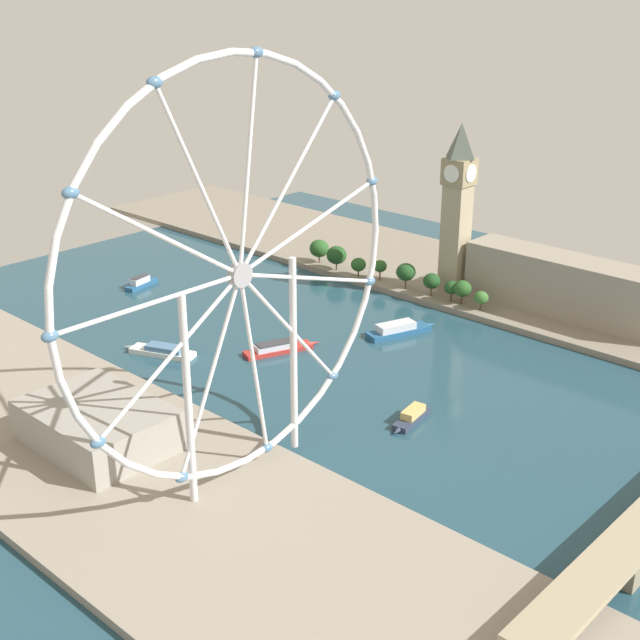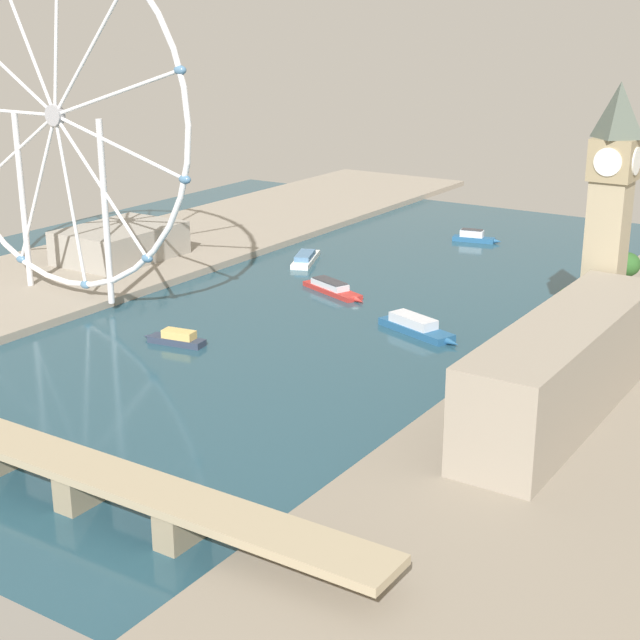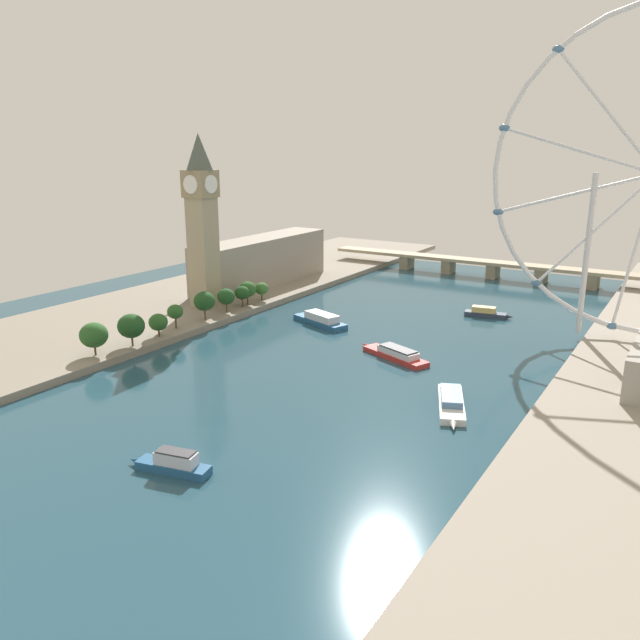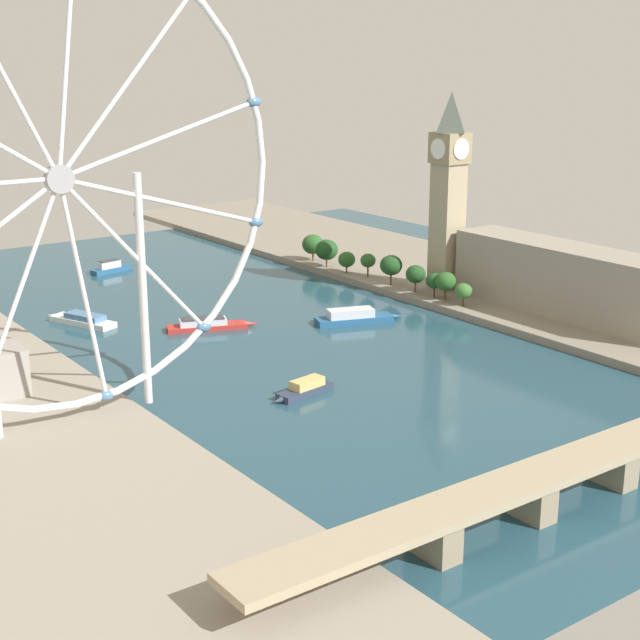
# 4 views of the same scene
# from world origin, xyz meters

# --- Properties ---
(ground_plane) EXTENTS (409.11, 409.11, 0.00)m
(ground_plane) POSITION_xyz_m (0.00, 0.00, 0.00)
(ground_plane) COLOR #234756
(riverbank_left) EXTENTS (90.00, 520.00, 3.00)m
(riverbank_left) POSITION_xyz_m (-119.56, 0.00, 1.50)
(riverbank_left) COLOR gray
(riverbank_left) RESTS_ON ground_plane
(clock_tower) EXTENTS (14.05, 14.05, 84.32)m
(clock_tower) POSITION_xyz_m (-96.91, 8.11, 46.95)
(clock_tower) COLOR tan
(clock_tower) RESTS_ON riverbank_left
(parliament_block) EXTENTS (22.00, 102.69, 27.24)m
(parliament_block) POSITION_xyz_m (-106.05, 67.45, 16.62)
(parliament_block) COLOR gray
(parliament_block) RESTS_ON riverbank_left
(tree_row_embankment) EXTENTS (14.16, 115.60, 13.42)m
(tree_row_embankment) POSITION_xyz_m (-81.46, -25.26, 10.94)
(tree_row_embankment) COLOR #513823
(tree_row_embankment) RESTS_ON riverbank_left
(ferris_wheel) EXTENTS (130.74, 3.20, 132.75)m
(ferris_wheel) POSITION_xyz_m (93.52, 59.02, 70.35)
(ferris_wheel) COLOR silver
(ferris_wheel) RESTS_ON riverbank_right
(river_bridge) EXTENTS (221.11, 13.26, 10.62)m
(river_bridge) POSITION_xyz_m (-0.00, 170.49, 7.79)
(river_bridge) COLOR tan
(river_bridge) RESTS_ON ground_plane
(tour_boat_0) EXTENTS (23.86, 9.33, 6.08)m
(tour_boat_0) POSITION_xyz_m (3.92, -118.98, 2.38)
(tour_boat_0) COLOR #235684
(tour_boat_0) RESTS_ON ground_plane
(tour_boat_1) EXTENTS (35.73, 18.16, 5.77)m
(tour_boat_1) POSITION_xyz_m (-36.86, 20.04, 2.35)
(tour_boat_1) COLOR #235684
(tour_boat_1) RESTS_ON ground_plane
(tour_boat_2) EXTENTS (18.42, 33.48, 4.50)m
(tour_boat_2) POSITION_xyz_m (50.70, -41.19, 1.83)
(tour_boat_2) COLOR white
(tour_boat_2) RESTS_ON ground_plane
(tour_boat_3) EXTENTS (23.69, 8.84, 5.02)m
(tour_boat_3) POSITION_xyz_m (25.64, 74.80, 2.01)
(tour_boat_3) COLOR #2D384C
(tour_boat_3) RESTS_ON ground_plane
(tour_boat_4) EXTENTS (35.14, 18.20, 4.83)m
(tour_boat_4) POSITION_xyz_m (14.70, -6.35, 1.93)
(tour_boat_4) COLOR #B22D28
(tour_boat_4) RESTS_ON ground_plane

